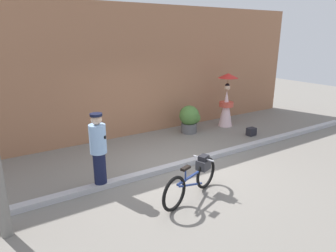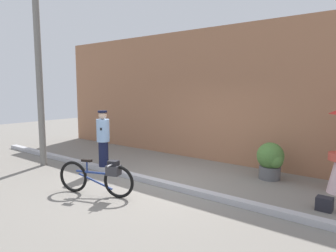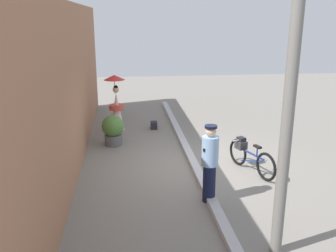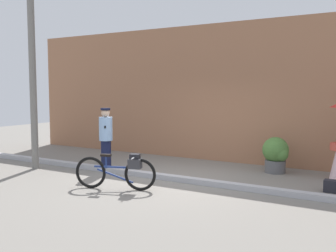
{
  "view_description": "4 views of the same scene",
  "coord_description": "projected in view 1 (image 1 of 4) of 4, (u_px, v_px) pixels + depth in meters",
  "views": [
    {
      "loc": [
        -3.78,
        -5.52,
        3.11
      ],
      "look_at": [
        -0.03,
        0.37,
        0.97
      ],
      "focal_mm": 32.04,
      "sensor_mm": 36.0,
      "label": 1
    },
    {
      "loc": [
        4.5,
        -5.27,
        2.24
      ],
      "look_at": [
        -0.18,
        0.63,
        1.29
      ],
      "focal_mm": 33.05,
      "sensor_mm": 36.0,
      "label": 2
    },
    {
      "loc": [
        -8.76,
        1.68,
        3.66
      ],
      "look_at": [
        -0.19,
        0.68,
        1.13
      ],
      "focal_mm": 39.94,
      "sensor_mm": 36.0,
      "label": 3
    },
    {
      "loc": [
        4.47,
        -7.68,
        2.08
      ],
      "look_at": [
        -0.24,
        0.31,
        1.23
      ],
      "focal_mm": 41.72,
      "sensor_mm": 36.0,
      "label": 4
    }
  ],
  "objects": [
    {
      "name": "ground_plane",
      "position": [
        177.0,
        168.0,
        7.31
      ],
      "size": [
        30.0,
        30.0,
        0.0
      ],
      "primitive_type": "plane",
      "color": "gray"
    },
    {
      "name": "building_wall",
      "position": [
        122.0,
        72.0,
        9.18
      ],
      "size": [
        14.0,
        0.4,
        4.0
      ],
      "primitive_type": "cube",
      "color": "#9E6B4C",
      "rests_on": "ground_plane"
    },
    {
      "name": "sidewalk_curb",
      "position": [
        177.0,
        165.0,
        7.29
      ],
      "size": [
        14.0,
        0.2,
        0.12
      ],
      "primitive_type": "cube",
      "color": "#B2B2B7",
      "rests_on": "ground_plane"
    },
    {
      "name": "bicycle_near_officer",
      "position": [
        194.0,
        178.0,
        5.9
      ],
      "size": [
        1.69,
        0.69,
        0.77
      ],
      "color": "black",
      "rests_on": "ground_plane"
    },
    {
      "name": "person_officer",
      "position": [
        99.0,
        150.0,
        6.1
      ],
      "size": [
        0.34,
        0.34,
        1.63
      ],
      "color": "#141938",
      "rests_on": "ground_plane"
    },
    {
      "name": "person_with_parasol",
      "position": [
        226.0,
        102.0,
        10.4
      ],
      "size": [
        0.68,
        0.68,
        1.85
      ],
      "color": "silver",
      "rests_on": "ground_plane"
    },
    {
      "name": "potted_plant_by_door",
      "position": [
        190.0,
        118.0,
        9.8
      ],
      "size": [
        0.67,
        0.65,
        0.91
      ],
      "color": "#59595B",
      "rests_on": "ground_plane"
    },
    {
      "name": "backpack_on_pavement",
      "position": [
        251.0,
        131.0,
        9.6
      ],
      "size": [
        0.28,
        0.21,
        0.25
      ],
      "color": "#26262D",
      "rests_on": "ground_plane"
    }
  ]
}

